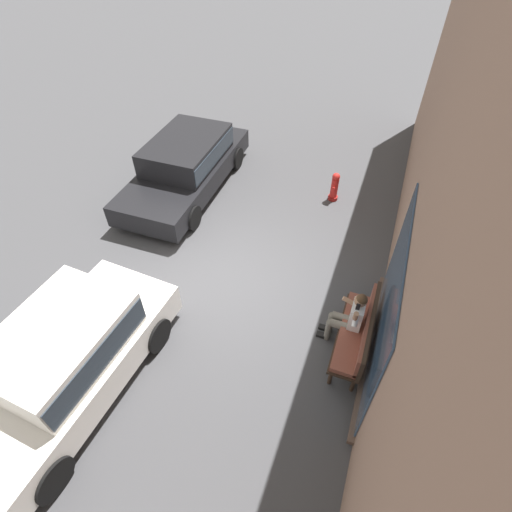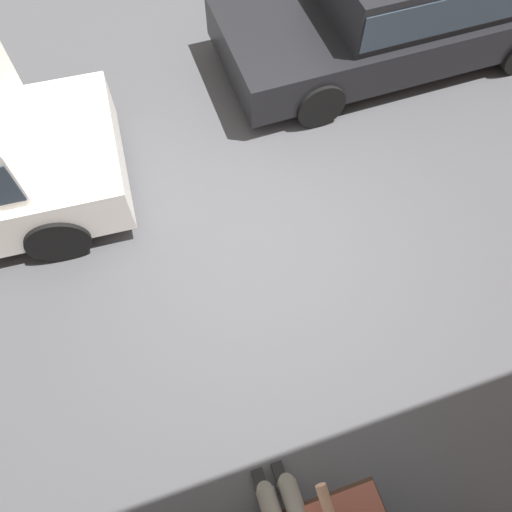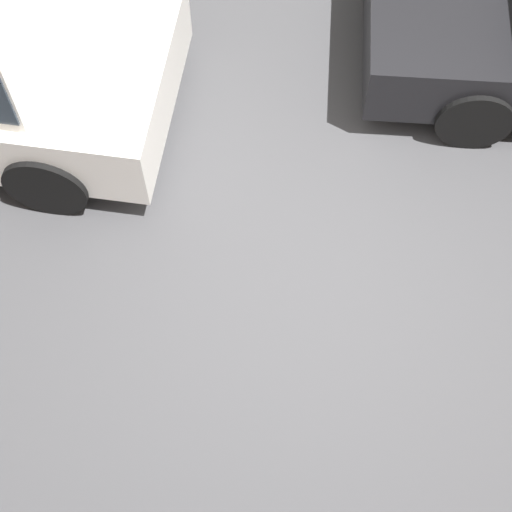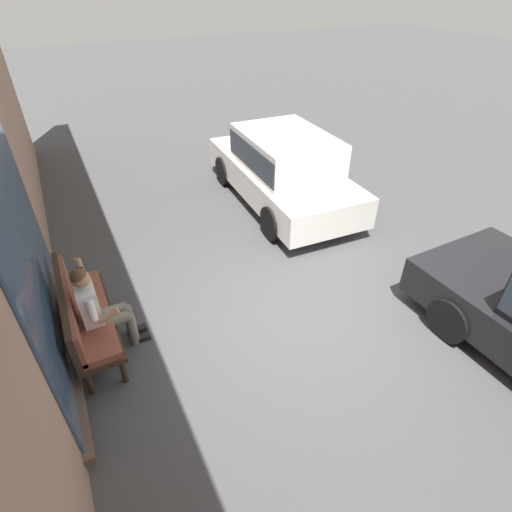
# 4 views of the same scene
# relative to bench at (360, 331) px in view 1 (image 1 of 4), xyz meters

# --- Properties ---
(ground_plane) EXTENTS (60.00, 60.00, 0.00)m
(ground_plane) POSITION_rel_bench_xyz_m (-0.78, -2.90, -0.57)
(ground_plane) COLOR #424244
(building_facade) EXTENTS (18.00, 0.51, 6.27)m
(building_facade) POSITION_rel_bench_xyz_m (-0.77, 0.50, 2.55)
(building_facade) COLOR #93705B
(building_facade) RESTS_ON ground_plane
(bench) EXTENTS (1.82, 0.55, 1.00)m
(bench) POSITION_rel_bench_xyz_m (0.00, 0.00, 0.00)
(bench) COLOR #332319
(bench) RESTS_ON ground_plane
(person_on_phone) EXTENTS (0.73, 0.74, 1.34)m
(person_on_phone) POSITION_rel_bench_xyz_m (-0.16, -0.22, 0.13)
(person_on_phone) COLOR #6B665B
(person_on_phone) RESTS_ON ground_plane
(parked_car_near) EXTENTS (4.73, 2.02, 1.42)m
(parked_car_near) POSITION_rel_bench_xyz_m (-3.62, -5.31, 0.20)
(parked_car_near) COLOR black
(parked_car_near) RESTS_ON ground_plane
(parked_car_mid) EXTENTS (4.32, 2.06, 1.55)m
(parked_car_mid) POSITION_rel_bench_xyz_m (2.37, -4.37, 0.26)
(parked_car_mid) COLOR white
(parked_car_mid) RESTS_ON ground_plane
(fire_hydrant) EXTENTS (0.38, 0.26, 0.81)m
(fire_hydrant) POSITION_rel_bench_xyz_m (-4.46, -1.42, -0.18)
(fire_hydrant) COLOR maroon
(fire_hydrant) RESTS_ON ground_plane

